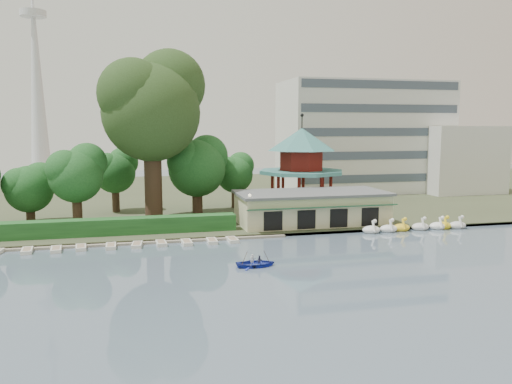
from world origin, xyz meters
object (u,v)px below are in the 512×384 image
object	(u,v)px
boathouse	(311,207)
rowboat_with_passengers	(256,261)
pavilion	(302,160)
big_tree	(152,104)
dock	(129,243)

from	to	relation	value
boathouse	rowboat_with_passengers	xyz separation A→B (m)	(-10.88, -16.19, -1.86)
pavilion	rowboat_with_passengers	bearing A→B (deg)	-116.17
boathouse	big_tree	xyz separation A→B (m)	(-18.83, 6.22, 12.76)
dock	pavilion	world-z (taller)	pavilion
dock	boathouse	bearing A→B (deg)	12.24
pavilion	rowboat_with_passengers	size ratio (longest dim) A/B	2.72
boathouse	big_tree	bearing A→B (deg)	161.72
rowboat_with_passengers	boathouse	bearing A→B (deg)	56.08
pavilion	big_tree	bearing A→B (deg)	-169.65
rowboat_with_passengers	big_tree	bearing A→B (deg)	109.54
boathouse	pavilion	distance (m)	11.43
boathouse	rowboat_with_passengers	bearing A→B (deg)	-123.92
dock	rowboat_with_passengers	distance (m)	15.94
rowboat_with_passengers	dock	bearing A→B (deg)	134.25
big_tree	dock	bearing A→B (deg)	-106.06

